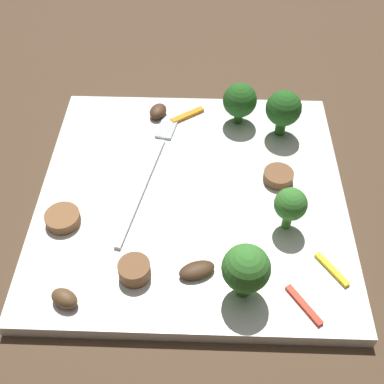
{
  "coord_description": "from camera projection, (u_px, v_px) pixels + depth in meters",
  "views": [
    {
      "loc": [
        -0.32,
        -0.01,
        0.37
      ],
      "look_at": [
        0.0,
        0.0,
        0.01
      ],
      "focal_mm": 45.82,
      "sensor_mm": 36.0,
      "label": 1
    }
  ],
  "objects": [
    {
      "name": "ground_plane",
      "position": [
        192.0,
        201.0,
        0.49
      ],
      "size": [
        1.4,
        1.4,
        0.0
      ],
      "primitive_type": "plane",
      "color": "#4C3826"
    },
    {
      "name": "pepper_strip_3",
      "position": [
        304.0,
        305.0,
        0.4
      ],
      "size": [
        0.04,
        0.03,
        0.0
      ],
      "primitive_type": "cube",
      "rotation": [
        0.0,
        0.0,
        0.59
      ],
      "color": "red",
      "rests_on": "plate"
    },
    {
      "name": "mushroom_2",
      "position": [
        64.0,
        298.0,
        0.39
      ],
      "size": [
        0.02,
        0.03,
        0.01
      ],
      "primitive_type": "ellipsoid",
      "rotation": [
        0.0,
        0.0,
        1.1
      ],
      "color": "brown",
      "rests_on": "plate"
    },
    {
      "name": "sausage_slice_1",
      "position": [
        278.0,
        176.0,
        0.49
      ],
      "size": [
        0.04,
        0.04,
        0.01
      ],
      "primitive_type": "cylinder",
      "rotation": [
        0.0,
        0.0,
        0.44
      ],
      "color": "brown",
      "rests_on": "plate"
    },
    {
      "name": "sausage_slice_0",
      "position": [
        135.0,
        270.0,
        0.41
      ],
      "size": [
        0.03,
        0.03,
        0.02
      ],
      "primitive_type": "cylinder",
      "rotation": [
        0.0,
        0.0,
        2.83
      ],
      "color": "brown",
      "rests_on": "plate"
    },
    {
      "name": "sausage_slice_2",
      "position": [
        63.0,
        218.0,
        0.45
      ],
      "size": [
        0.04,
        0.04,
        0.01
      ],
      "primitive_type": "cylinder",
      "rotation": [
        0.0,
        0.0,
        1.7
      ],
      "color": "brown",
      "rests_on": "plate"
    },
    {
      "name": "pepper_strip_0",
      "position": [
        332.0,
        269.0,
        0.42
      ],
      "size": [
        0.03,
        0.03,
        0.0
      ],
      "primitive_type": "cube",
      "rotation": [
        0.0,
        0.0,
        3.74
      ],
      "color": "yellow",
      "rests_on": "plate"
    },
    {
      "name": "fork",
      "position": [
        152.0,
        164.0,
        0.5
      ],
      "size": [
        0.18,
        0.05,
        0.0
      ],
      "rotation": [
        0.0,
        0.0,
        -0.21
      ],
      "color": "silver",
      "rests_on": "plate"
    },
    {
      "name": "pepper_strip_1",
      "position": [
        187.0,
        115.0,
        0.56
      ],
      "size": [
        0.03,
        0.04,
        0.0
      ],
      "primitive_type": "cube",
      "rotation": [
        0.0,
        0.0,
        5.34
      ],
      "color": "orange",
      "rests_on": "plate"
    },
    {
      "name": "mushroom_1",
      "position": [
        158.0,
        111.0,
        0.55
      ],
      "size": [
        0.03,
        0.02,
        0.01
      ],
      "primitive_type": "ellipsoid",
      "rotation": [
        0.0,
        0.0,
        2.83
      ],
      "color": "#4C331E",
      "rests_on": "plate"
    },
    {
      "name": "broccoli_floret_3",
      "position": [
        284.0,
        109.0,
        0.51
      ],
      "size": [
        0.04,
        0.04,
        0.05
      ],
      "color": "#296420",
      "rests_on": "plate"
    },
    {
      "name": "broccoli_floret_2",
      "position": [
        290.0,
        205.0,
        0.43
      ],
      "size": [
        0.03,
        0.03,
        0.05
      ],
      "color": "#408630",
      "rests_on": "plate"
    },
    {
      "name": "broccoli_floret_0",
      "position": [
        246.0,
        269.0,
        0.38
      ],
      "size": [
        0.04,
        0.04,
        0.06
      ],
      "color": "#408630",
      "rests_on": "plate"
    },
    {
      "name": "broccoli_floret_1",
      "position": [
        240.0,
        101.0,
        0.53
      ],
      "size": [
        0.04,
        0.04,
        0.05
      ],
      "color": "#296420",
      "rests_on": "plate"
    },
    {
      "name": "mushroom_0",
      "position": [
        197.0,
        270.0,
        0.41
      ],
      "size": [
        0.03,
        0.04,
        0.01
      ],
      "primitive_type": "ellipsoid",
      "rotation": [
        0.0,
        0.0,
        5.07
      ],
      "color": "#422B19",
      "rests_on": "plate"
    },
    {
      "name": "plate",
      "position": [
        192.0,
        197.0,
        0.49
      ],
      "size": [
        0.3,
        0.3,
        0.01
      ],
      "primitive_type": "cube",
      "color": "white",
      "rests_on": "ground_plane"
    }
  ]
}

